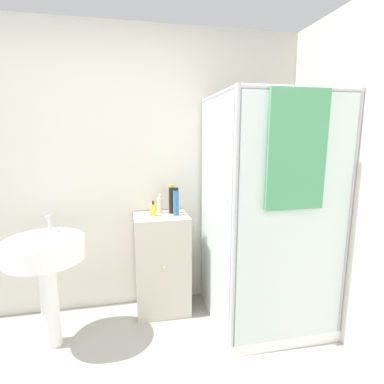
{
  "coord_description": "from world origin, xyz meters",
  "views": [
    {
      "loc": [
        0.12,
        -1.03,
        1.58
      ],
      "look_at": [
        0.57,
        1.13,
        1.16
      ],
      "focal_mm": 28.0,
      "sensor_mm": 36.0,
      "label": 1
    }
  ],
  "objects": [
    {
      "name": "shampoo_bottle_blue",
      "position": [
        0.49,
        1.46,
        1.01
      ],
      "size": [
        0.05,
        0.05,
        0.24
      ],
      "color": "#2D66A3",
      "rests_on": "vanity_cabinet"
    },
    {
      "name": "vanity_cabinet",
      "position": [
        0.37,
        1.48,
        0.45
      ],
      "size": [
        0.47,
        0.38,
        0.9
      ],
      "color": "beige",
      "rests_on": "ground_plane"
    },
    {
      "name": "shower_enclosure",
      "position": [
        1.16,
        1.13,
        0.53
      ],
      "size": [
        0.9,
        0.93,
        1.89
      ],
      "color": "white",
      "rests_on": "ground_plane"
    },
    {
      "name": "wall_back",
      "position": [
        0.0,
        1.7,
        1.25
      ],
      "size": [
        6.4,
        0.06,
        2.5
      ],
      "primitive_type": "cube",
      "color": "silver",
      "rests_on": "ground_plane"
    },
    {
      "name": "lotion_bottle_white",
      "position": [
        0.36,
        1.56,
        0.97
      ],
      "size": [
        0.05,
        0.05,
        0.17
      ],
      "color": "beige",
      "rests_on": "vanity_cabinet"
    },
    {
      "name": "shampoo_bottle_tall_black",
      "position": [
        0.47,
        1.54,
        1.02
      ],
      "size": [
        0.05,
        0.05,
        0.26
      ],
      "color": "black",
      "rests_on": "vanity_cabinet"
    },
    {
      "name": "sink",
      "position": [
        -0.51,
        1.19,
        0.69
      ],
      "size": [
        0.56,
        0.56,
        0.98
      ],
      "color": "white",
      "rests_on": "ground_plane"
    },
    {
      "name": "soap_dispenser",
      "position": [
        0.3,
        1.49,
        0.95
      ],
      "size": [
        0.05,
        0.05,
        0.13
      ],
      "color": "yellow",
      "rests_on": "vanity_cabinet"
    }
  ]
}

